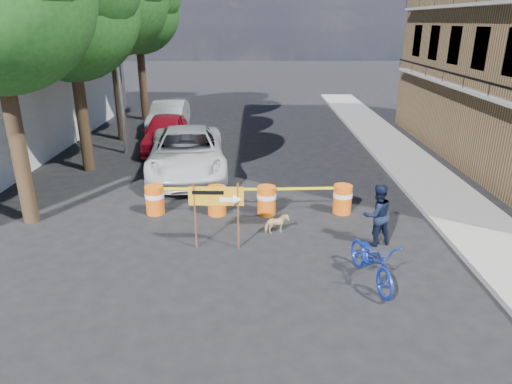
{
  "coord_description": "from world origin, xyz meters",
  "views": [
    {
      "loc": [
        -0.15,
        -10.38,
        5.58
      ],
      "look_at": [
        -0.14,
        1.02,
        1.3
      ],
      "focal_mm": 32.0,
      "sensor_mm": 36.0,
      "label": 1
    }
  ],
  "objects_px": {
    "barrel_far_right": "(342,199)",
    "barrel_mid_right": "(267,200)",
    "suv_white": "(187,152)",
    "sedan_silver": "(169,116)",
    "dog": "(277,224)",
    "pedestrian": "(377,215)",
    "detour_sign": "(223,201)",
    "barrel_mid_left": "(217,200)",
    "bicycle": "(374,240)",
    "sedan_red": "(166,132)",
    "barrel_far_left": "(155,199)"
  },
  "relations": [
    {
      "from": "barrel_mid_left",
      "to": "barrel_mid_right",
      "type": "distance_m",
      "value": 1.52
    },
    {
      "from": "dog",
      "to": "sedan_red",
      "type": "bearing_deg",
      "value": 6.69
    },
    {
      "from": "barrel_far_right",
      "to": "detour_sign",
      "type": "height_order",
      "value": "detour_sign"
    },
    {
      "from": "barrel_far_left",
      "to": "barrel_mid_right",
      "type": "relative_size",
      "value": 1.0
    },
    {
      "from": "barrel_far_right",
      "to": "bicycle",
      "type": "xyz_separation_m",
      "value": [
        -0.05,
        -3.99,
        0.58
      ]
    },
    {
      "from": "barrel_mid_left",
      "to": "sedan_silver",
      "type": "height_order",
      "value": "sedan_silver"
    },
    {
      "from": "suv_white",
      "to": "sedan_red",
      "type": "bearing_deg",
      "value": 105.26
    },
    {
      "from": "pedestrian",
      "to": "bicycle",
      "type": "height_order",
      "value": "bicycle"
    },
    {
      "from": "suv_white",
      "to": "sedan_silver",
      "type": "height_order",
      "value": "suv_white"
    },
    {
      "from": "pedestrian",
      "to": "bicycle",
      "type": "relative_size",
      "value": 0.8
    },
    {
      "from": "sedan_red",
      "to": "barrel_far_left",
      "type": "bearing_deg",
      "value": -86.12
    },
    {
      "from": "barrel_far_left",
      "to": "barrel_mid_left",
      "type": "bearing_deg",
      "value": -1.57
    },
    {
      "from": "barrel_far_left",
      "to": "pedestrian",
      "type": "xyz_separation_m",
      "value": [
        6.26,
        -2.06,
        0.37
      ]
    },
    {
      "from": "sedan_red",
      "to": "sedan_silver",
      "type": "xyz_separation_m",
      "value": [
        -0.52,
        3.84,
        -0.0
      ]
    },
    {
      "from": "barrel_mid_left",
      "to": "bicycle",
      "type": "height_order",
      "value": "bicycle"
    },
    {
      "from": "barrel_far_right",
      "to": "barrel_mid_right",
      "type": "bearing_deg",
      "value": -177.34
    },
    {
      "from": "detour_sign",
      "to": "pedestrian",
      "type": "xyz_separation_m",
      "value": [
        3.99,
        0.24,
        -0.48
      ]
    },
    {
      "from": "sedan_silver",
      "to": "suv_white",
      "type": "bearing_deg",
      "value": -75.71
    },
    {
      "from": "barrel_mid_left",
      "to": "dog",
      "type": "height_order",
      "value": "barrel_mid_left"
    },
    {
      "from": "suv_white",
      "to": "sedan_silver",
      "type": "bearing_deg",
      "value": 97.83
    },
    {
      "from": "bicycle",
      "to": "sedan_red",
      "type": "height_order",
      "value": "bicycle"
    },
    {
      "from": "sedan_red",
      "to": "dog",
      "type": "bearing_deg",
      "value": -66.13
    },
    {
      "from": "barrel_far_right",
      "to": "detour_sign",
      "type": "relative_size",
      "value": 0.5
    },
    {
      "from": "detour_sign",
      "to": "sedan_silver",
      "type": "height_order",
      "value": "detour_sign"
    },
    {
      "from": "pedestrian",
      "to": "suv_white",
      "type": "relative_size",
      "value": 0.27
    },
    {
      "from": "dog",
      "to": "suv_white",
      "type": "distance_m",
      "value": 6.3
    },
    {
      "from": "detour_sign",
      "to": "dog",
      "type": "xyz_separation_m",
      "value": [
        1.41,
        0.9,
        -1.04
      ]
    },
    {
      "from": "sedan_silver",
      "to": "detour_sign",
      "type": "bearing_deg",
      "value": -75.2
    },
    {
      "from": "barrel_far_right",
      "to": "suv_white",
      "type": "bearing_deg",
      "value": 143.61
    },
    {
      "from": "dog",
      "to": "barrel_far_left",
      "type": "bearing_deg",
      "value": 48.06
    },
    {
      "from": "bicycle",
      "to": "dog",
      "type": "xyz_separation_m",
      "value": [
        -2.03,
        2.54,
        -0.77
      ]
    },
    {
      "from": "barrel_mid_right",
      "to": "bicycle",
      "type": "relative_size",
      "value": 0.43
    },
    {
      "from": "barrel_far_left",
      "to": "bicycle",
      "type": "xyz_separation_m",
      "value": [
        5.71,
        -3.94,
        0.58
      ]
    },
    {
      "from": "sedan_red",
      "to": "barrel_mid_right",
      "type": "bearing_deg",
      "value": -63.51
    },
    {
      "from": "barrel_far_left",
      "to": "bicycle",
      "type": "distance_m",
      "value": 6.96
    },
    {
      "from": "barrel_far_right",
      "to": "pedestrian",
      "type": "distance_m",
      "value": 2.2
    },
    {
      "from": "barrel_mid_left",
      "to": "barrel_mid_right",
      "type": "height_order",
      "value": "same"
    },
    {
      "from": "barrel_mid_right",
      "to": "barrel_far_right",
      "type": "bearing_deg",
      "value": 2.66
    },
    {
      "from": "barrel_far_left",
      "to": "suv_white",
      "type": "bearing_deg",
      "value": 83.65
    },
    {
      "from": "barrel_far_left",
      "to": "detour_sign",
      "type": "height_order",
      "value": "detour_sign"
    },
    {
      "from": "barrel_mid_left",
      "to": "barrel_mid_right",
      "type": "bearing_deg",
      "value": -0.17
    },
    {
      "from": "barrel_far_left",
      "to": "sedan_silver",
      "type": "xyz_separation_m",
      "value": [
        -1.56,
        11.37,
        0.33
      ]
    },
    {
      "from": "bicycle",
      "to": "barrel_far_left",
      "type": "bearing_deg",
      "value": 133.54
    },
    {
      "from": "barrel_mid_right",
      "to": "dog",
      "type": "height_order",
      "value": "barrel_mid_right"
    },
    {
      "from": "barrel_far_right",
      "to": "pedestrian",
      "type": "relative_size",
      "value": 0.54
    },
    {
      "from": "barrel_mid_left",
      "to": "suv_white",
      "type": "height_order",
      "value": "suv_white"
    },
    {
      "from": "pedestrian",
      "to": "sedan_silver",
      "type": "xyz_separation_m",
      "value": [
        -7.82,
        13.43,
        -0.04
      ]
    },
    {
      "from": "dog",
      "to": "sedan_red",
      "type": "xyz_separation_m",
      "value": [
        -4.71,
        8.93,
        0.53
      ]
    },
    {
      "from": "bicycle",
      "to": "barrel_mid_right",
      "type": "bearing_deg",
      "value": 108.6
    },
    {
      "from": "bicycle",
      "to": "suv_white",
      "type": "height_order",
      "value": "bicycle"
    }
  ]
}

